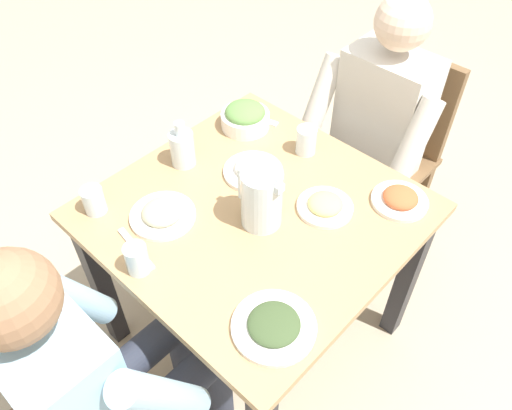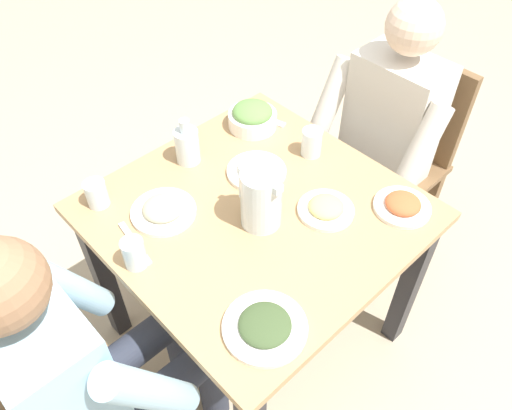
{
  "view_description": "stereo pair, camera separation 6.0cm",
  "coord_description": "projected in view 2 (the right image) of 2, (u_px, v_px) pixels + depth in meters",
  "views": [
    {
      "loc": [
        -0.73,
        0.77,
        1.85
      ],
      "look_at": [
        -0.02,
        0.02,
        0.77
      ],
      "focal_mm": 35.65,
      "sensor_mm": 36.0,
      "label": 1
    },
    {
      "loc": [
        -0.77,
        0.73,
        1.85
      ],
      "look_at": [
        -0.02,
        0.02,
        0.77
      ],
      "focal_mm": 35.65,
      "sensor_mm": 36.0,
      "label": 2
    }
  ],
  "objects": [
    {
      "name": "oil_carafe",
      "position": [
        187.0,
        147.0,
        1.67
      ],
      "size": [
        0.08,
        0.08,
        0.16
      ],
      "color": "silver",
      "rests_on": "dining_table"
    },
    {
      "name": "plate_dolmas",
      "position": [
        265.0,
        326.0,
        1.26
      ],
      "size": [
        0.21,
        0.21,
        0.04
      ],
      "color": "white",
      "rests_on": "dining_table"
    },
    {
      "name": "salad_bowl",
      "position": [
        252.0,
        117.0,
        1.81
      ],
      "size": [
        0.17,
        0.17,
        0.09
      ],
      "color": "white",
      "rests_on": "dining_table"
    },
    {
      "name": "knife_near",
      "position": [
        135.0,
        243.0,
        1.45
      ],
      "size": [
        0.19,
        0.04,
        0.01
      ],
      "primitive_type": "cube",
      "rotation": [
        0.0,
        0.0,
        -0.14
      ],
      "color": "silver",
      "rests_on": "dining_table"
    },
    {
      "name": "diner_far",
      "position": [
        94.0,
        363.0,
        1.3
      ],
      "size": [
        0.48,
        0.53,
        1.16
      ],
      "color": "#9EC6E0",
      "rests_on": "ground_plane"
    },
    {
      "name": "plate_beans",
      "position": [
        163.0,
        210.0,
        1.53
      ],
      "size": [
        0.2,
        0.2,
        0.05
      ],
      "color": "white",
      "rests_on": "dining_table"
    },
    {
      "name": "plate_fries",
      "position": [
        326.0,
        208.0,
        1.53
      ],
      "size": [
        0.17,
        0.17,
        0.04
      ],
      "color": "white",
      "rests_on": "dining_table"
    },
    {
      "name": "water_glass_near_left",
      "position": [
        97.0,
        194.0,
        1.54
      ],
      "size": [
        0.07,
        0.07,
        0.09
      ],
      "primitive_type": "cylinder",
      "color": "silver",
      "rests_on": "dining_table"
    },
    {
      "name": "diner_near",
      "position": [
        375.0,
        143.0,
        1.91
      ],
      "size": [
        0.48,
        0.53,
        1.16
      ],
      "color": "silver",
      "rests_on": "ground_plane"
    },
    {
      "name": "fork_near",
      "position": [
        264.0,
        118.0,
        1.86
      ],
      "size": [
        0.17,
        0.07,
        0.01
      ],
      "primitive_type": "cube",
      "rotation": [
        0.0,
        0.0,
        0.25
      ],
      "color": "silver",
      "rests_on": "dining_table"
    },
    {
      "name": "plate_rice_curry",
      "position": [
        403.0,
        205.0,
        1.54
      ],
      "size": [
        0.17,
        0.17,
        0.04
      ],
      "color": "white",
      "rests_on": "dining_table"
    },
    {
      "name": "water_glass_far_right",
      "position": [
        312.0,
        142.0,
        1.7
      ],
      "size": [
        0.07,
        0.07,
        0.1
      ],
      "primitive_type": "cylinder",
      "color": "silver",
      "rests_on": "dining_table"
    },
    {
      "name": "ground_plane",
      "position": [
        256.0,
        329.0,
        2.07
      ],
      "size": [
        8.0,
        8.0,
        0.0
      ],
      "primitive_type": "plane",
      "color": "tan"
    },
    {
      "name": "water_glass_center",
      "position": [
        134.0,
        253.0,
        1.37
      ],
      "size": [
        0.06,
        0.06,
        0.09
      ],
      "primitive_type": "cylinder",
      "color": "silver",
      "rests_on": "dining_table"
    },
    {
      "name": "plate_yoghurt",
      "position": [
        257.0,
        169.0,
        1.65
      ],
      "size": [
        0.19,
        0.19,
        0.05
      ],
      "color": "white",
      "rests_on": "dining_table"
    },
    {
      "name": "chair_near",
      "position": [
        399.0,
        148.0,
        2.11
      ],
      "size": [
        0.4,
        0.4,
        0.86
      ],
      "color": "brown",
      "rests_on": "ground_plane"
    },
    {
      "name": "dining_table",
      "position": [
        256.0,
        234.0,
        1.64
      ],
      "size": [
        0.89,
        0.89,
        0.72
      ],
      "color": "tan",
      "rests_on": "ground_plane"
    },
    {
      "name": "water_pitcher",
      "position": [
        261.0,
        198.0,
        1.45
      ],
      "size": [
        0.16,
        0.12,
        0.19
      ],
      "color": "silver",
      "rests_on": "dining_table"
    }
  ]
}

